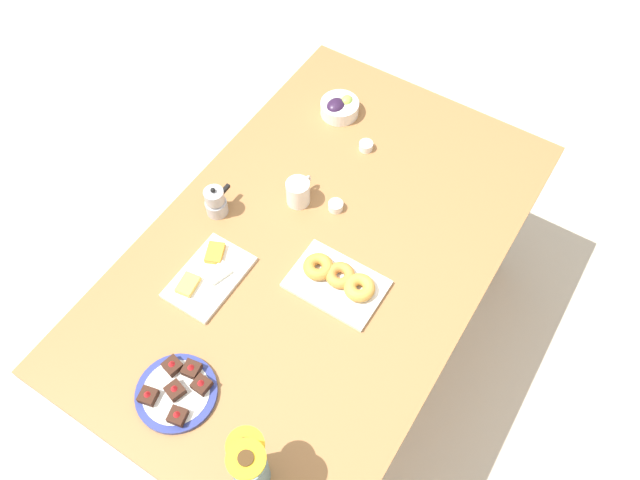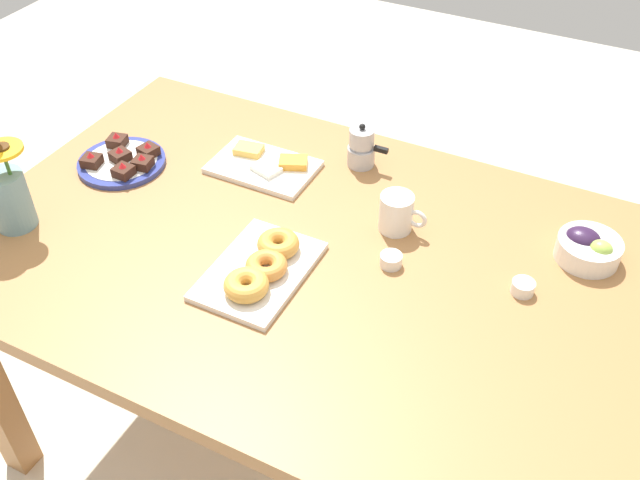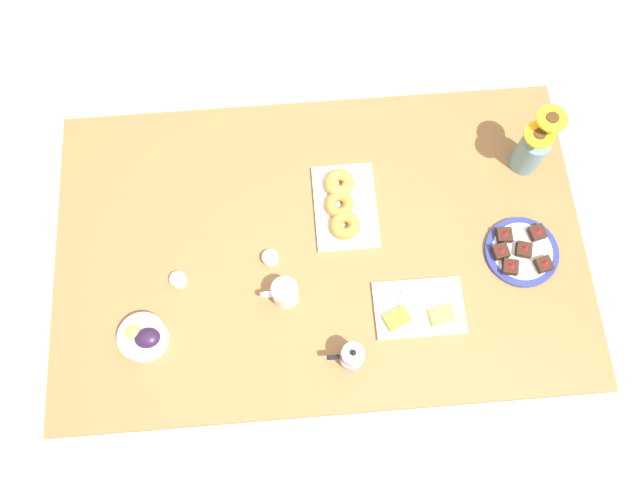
# 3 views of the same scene
# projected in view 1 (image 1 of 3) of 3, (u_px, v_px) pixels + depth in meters

# --- Properties ---
(ground_plane) EXTENTS (6.00, 6.00, 0.00)m
(ground_plane) POSITION_uv_depth(u_px,v_px,m) (320.00, 344.00, 2.56)
(ground_plane) COLOR beige
(dining_table) EXTENTS (1.60, 1.00, 0.74)m
(dining_table) POSITION_uv_depth(u_px,v_px,m) (320.00, 261.00, 2.01)
(dining_table) COLOR #9E6B3D
(dining_table) RESTS_ON ground_plane
(coffee_mug) EXTENTS (0.11, 0.08, 0.09)m
(coffee_mug) POSITION_uv_depth(u_px,v_px,m) (298.00, 192.00, 2.00)
(coffee_mug) COLOR white
(coffee_mug) RESTS_ON dining_table
(grape_bowl) EXTENTS (0.14, 0.14, 0.07)m
(grape_bowl) POSITION_uv_depth(u_px,v_px,m) (339.00, 107.00, 2.22)
(grape_bowl) COLOR white
(grape_bowl) RESTS_ON dining_table
(cheese_platter) EXTENTS (0.26, 0.17, 0.03)m
(cheese_platter) POSITION_uv_depth(u_px,v_px,m) (209.00, 275.00, 1.87)
(cheese_platter) COLOR white
(cheese_platter) RESTS_ON dining_table
(croissant_platter) EXTENTS (0.19, 0.28, 0.05)m
(croissant_platter) POSITION_uv_depth(u_px,v_px,m) (338.00, 280.00, 1.85)
(croissant_platter) COLOR white
(croissant_platter) RESTS_ON dining_table
(jam_cup_honey) EXTENTS (0.05, 0.05, 0.03)m
(jam_cup_honey) POSITION_uv_depth(u_px,v_px,m) (336.00, 206.00, 2.00)
(jam_cup_honey) COLOR white
(jam_cup_honey) RESTS_ON dining_table
(jam_cup_berry) EXTENTS (0.05, 0.05, 0.03)m
(jam_cup_berry) POSITION_uv_depth(u_px,v_px,m) (366.00, 146.00, 2.14)
(jam_cup_berry) COLOR white
(jam_cup_berry) RESTS_ON dining_table
(dessert_plate) EXTENTS (0.22, 0.22, 0.05)m
(dessert_plate) POSITION_uv_depth(u_px,v_px,m) (177.00, 392.00, 1.67)
(dessert_plate) COLOR navy
(dessert_plate) RESTS_ON dining_table
(flower_vase) EXTENTS (0.12, 0.12, 0.25)m
(flower_vase) POSITION_uv_depth(u_px,v_px,m) (250.00, 467.00, 1.49)
(flower_vase) COLOR #6B939E
(flower_vase) RESTS_ON dining_table
(moka_pot) EXTENTS (0.11, 0.07, 0.12)m
(moka_pot) POSITION_uv_depth(u_px,v_px,m) (216.00, 202.00, 1.97)
(moka_pot) COLOR #B7B7BC
(moka_pot) RESTS_ON dining_table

